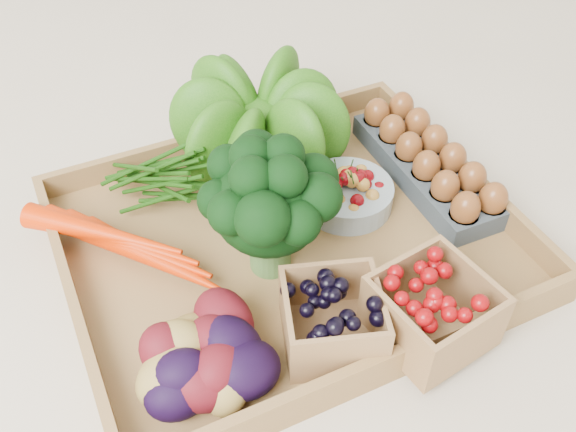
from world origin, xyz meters
name	(u,v)px	position (x,y,z in m)	size (l,w,h in m)	color
ground	(288,249)	(0.00, 0.00, 0.00)	(4.00, 4.00, 0.00)	beige
tray	(288,245)	(0.00, 0.00, 0.01)	(0.55, 0.45, 0.01)	olive
carrots	(121,242)	(-0.20, 0.06, 0.04)	(0.22, 0.16, 0.05)	red
lettuce	(257,113)	(0.03, 0.17, 0.10)	(0.17, 0.17, 0.17)	#124A0B
broccoli	(269,227)	(-0.04, -0.03, 0.08)	(0.17, 0.17, 0.13)	black
cherry_bowl	(347,195)	(0.10, 0.03, 0.03)	(0.12, 0.12, 0.03)	#8C9EA5
egg_carton	(428,168)	(0.23, 0.03, 0.03)	(0.09, 0.27, 0.03)	#374046
potatoes	(199,354)	(-0.17, -0.14, 0.06)	(0.16, 0.16, 0.09)	#450B11
punnet_blackberry	(332,319)	(-0.02, -0.16, 0.05)	(0.11, 0.11, 0.07)	black
punnet_raspberry	(432,311)	(0.08, -0.19, 0.05)	(0.11, 0.11, 0.08)	#760507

